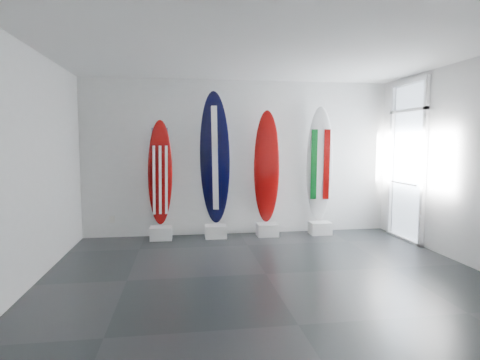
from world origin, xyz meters
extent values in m
plane|color=black|center=(0.00, 0.00, 0.00)|extent=(6.00, 6.00, 0.00)
plane|color=white|center=(0.00, 0.00, 3.00)|extent=(6.00, 6.00, 0.00)
plane|color=white|center=(0.00, 2.50, 1.50)|extent=(6.00, 0.00, 6.00)
plane|color=white|center=(0.00, -2.50, 1.50)|extent=(6.00, 0.00, 6.00)
plane|color=white|center=(-3.00, 0.00, 1.50)|extent=(0.00, 5.00, 5.00)
plane|color=white|center=(3.00, 0.00, 1.50)|extent=(0.00, 5.00, 5.00)
cube|color=white|center=(-1.52, 2.18, 0.12)|extent=(0.40, 0.30, 0.24)
ellipsoid|color=#770706|center=(-1.52, 2.28, 1.22)|extent=(0.50, 0.42, 1.98)
cube|color=white|center=(-0.51, 2.18, 0.12)|extent=(0.40, 0.30, 0.24)
ellipsoid|color=black|center=(-0.51, 2.28, 1.49)|extent=(0.63, 0.47, 2.51)
cube|color=white|center=(0.49, 2.18, 0.12)|extent=(0.40, 0.30, 0.24)
ellipsoid|color=#770706|center=(0.49, 2.28, 1.32)|extent=(0.52, 0.32, 2.17)
cube|color=white|center=(1.56, 2.18, 0.12)|extent=(0.40, 0.30, 0.24)
ellipsoid|color=white|center=(1.56, 2.28, 1.37)|extent=(0.55, 0.34, 2.26)
cube|color=silver|center=(-2.45, 2.48, 0.35)|extent=(0.09, 0.02, 0.13)
camera|label=1|loc=(-1.11, -5.16, 1.79)|focal=29.53mm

